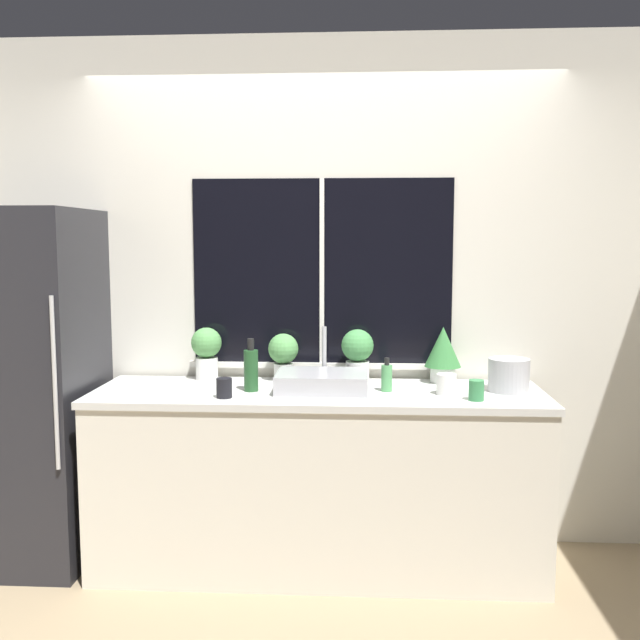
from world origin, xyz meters
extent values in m
plane|color=#937F60|center=(0.00, 0.00, 0.00)|extent=(14.00, 14.00, 0.00)
cube|color=silver|center=(0.00, 0.70, 1.35)|extent=(8.00, 0.06, 2.70)
cube|color=black|center=(0.00, 0.67, 1.47)|extent=(1.38, 0.01, 0.98)
cube|color=silver|center=(0.00, 0.66, 1.47)|extent=(0.02, 0.01, 0.98)
cube|color=silver|center=(0.00, 0.66, 0.96)|extent=(1.44, 0.04, 0.03)
cube|color=silver|center=(-2.05, 1.50, 1.35)|extent=(0.06, 7.00, 2.70)
cube|color=silver|center=(0.00, 0.32, 0.43)|extent=(2.19, 0.63, 0.86)
cube|color=silver|center=(0.00, 0.32, 0.88)|extent=(2.21, 0.66, 0.03)
cube|color=#232328|center=(-1.46, 0.37, 0.90)|extent=(0.62, 0.71, 1.79)
cylinder|color=silver|center=(-1.19, 0.00, 0.99)|extent=(0.02, 0.02, 0.81)
cube|color=#ADADB2|center=(0.02, 0.32, 0.94)|extent=(0.45, 0.33, 0.09)
cylinder|color=#B7B7BC|center=(0.02, 0.52, 0.91)|extent=(0.04, 0.04, 0.03)
cylinder|color=#B7B7BC|center=(0.02, 0.52, 1.06)|extent=(0.02, 0.02, 0.26)
cylinder|color=white|center=(-0.61, 0.56, 0.96)|extent=(0.12, 0.12, 0.12)
sphere|color=#569951|center=(-0.61, 0.56, 1.10)|extent=(0.16, 0.16, 0.16)
cylinder|color=white|center=(-0.20, 0.56, 0.94)|extent=(0.10, 0.10, 0.09)
sphere|color=#569951|center=(-0.20, 0.56, 1.07)|extent=(0.16, 0.16, 0.16)
cylinder|color=white|center=(0.19, 0.56, 0.95)|extent=(0.12, 0.12, 0.11)
sphere|color=#478E4C|center=(0.19, 0.56, 1.09)|extent=(0.17, 0.17, 0.17)
cylinder|color=white|center=(0.64, 0.56, 0.94)|extent=(0.13, 0.13, 0.08)
cone|color=#387A3D|center=(0.64, 0.56, 1.09)|extent=(0.19, 0.19, 0.21)
cylinder|color=#519E5B|center=(0.34, 0.32, 0.96)|extent=(0.05, 0.05, 0.13)
cylinder|color=black|center=(0.34, 0.32, 1.05)|extent=(0.02, 0.02, 0.04)
cylinder|color=#235128|center=(-0.33, 0.29, 1.00)|extent=(0.07, 0.07, 0.20)
cylinder|color=black|center=(-0.33, 0.29, 1.13)|extent=(0.03, 0.03, 0.06)
cylinder|color=white|center=(0.62, 0.26, 0.95)|extent=(0.09, 0.09, 0.10)
cylinder|color=#38844C|center=(0.74, 0.14, 0.95)|extent=(0.07, 0.07, 0.10)
cylinder|color=black|center=(-0.43, 0.13, 0.95)|extent=(0.07, 0.07, 0.09)
cylinder|color=#B2B2B7|center=(0.93, 0.35, 0.98)|extent=(0.20, 0.20, 0.16)
cone|color=#B2B2B7|center=(0.93, 0.35, 1.07)|extent=(0.17, 0.17, 0.02)
camera|label=1|loc=(0.21, -3.12, 1.64)|focal=40.00mm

